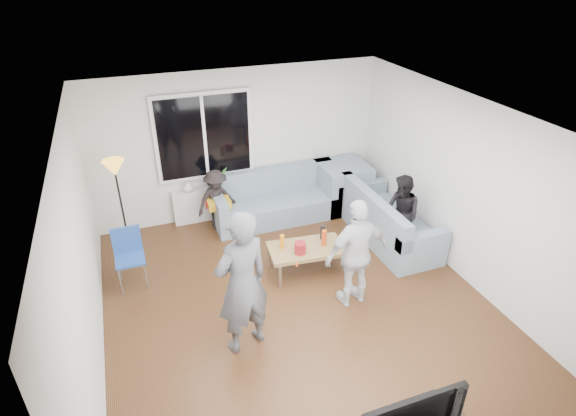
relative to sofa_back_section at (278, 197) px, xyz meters
name	(u,v)px	position (x,y,z in m)	size (l,w,h in m)	color
floor	(296,303)	(-0.53, -2.27, -0.45)	(5.00, 5.50, 0.04)	#56351C
ceiling	(298,118)	(-0.53, -2.27, 2.20)	(5.00, 5.50, 0.04)	white
wall_back	(239,144)	(-0.53, 0.50, 0.88)	(5.00, 0.04, 2.60)	silver
wall_front	(432,398)	(-0.53, -5.04, 0.88)	(5.00, 0.04, 2.60)	silver
wall_left	(79,263)	(-3.05, -2.27, 0.88)	(0.04, 5.50, 2.60)	silver
wall_right	(464,189)	(1.99, -2.27, 0.88)	(0.04, 5.50, 2.60)	silver
window_frame	(204,136)	(-1.13, 0.42, 1.12)	(1.62, 0.06, 1.47)	white
window_glass	(205,137)	(-1.13, 0.38, 1.12)	(1.50, 0.02, 1.35)	black
window_mullion	(205,137)	(-1.13, 0.37, 1.12)	(0.05, 0.03, 1.35)	white
radiator	(211,203)	(-1.13, 0.38, -0.11)	(1.30, 0.12, 0.62)	silver
potted_plant	(222,177)	(-0.90, 0.35, 0.37)	(0.20, 0.16, 0.36)	#3A712D
vase	(188,187)	(-1.50, 0.35, 0.28)	(0.17, 0.17, 0.18)	silver
sofa_back_section	(278,197)	(0.00, 0.00, 0.00)	(2.30, 0.85, 0.85)	slate
sofa_right_section	(390,216)	(1.49, -1.29, 0.00)	(0.85, 2.00, 0.85)	slate
sofa_corner	(342,185)	(1.26, 0.00, 0.00)	(0.85, 0.85, 0.85)	slate
cushion_yellow	(218,203)	(-1.07, -0.02, 0.09)	(0.38, 0.32, 0.14)	gold
cushion_red	(217,201)	(-1.08, 0.06, 0.09)	(0.36, 0.30, 0.13)	maroon
coffee_table	(306,258)	(-0.13, -1.62, -0.22)	(1.10, 0.60, 0.40)	olive
pitcher	(300,248)	(-0.27, -1.72, 0.06)	(0.17, 0.17, 0.17)	maroon
side_chair	(130,260)	(-2.58, -1.08, 0.01)	(0.40, 0.40, 0.86)	#234A99
floor_lamp	(122,208)	(-2.58, -0.17, 0.36)	(0.32, 0.32, 1.56)	gold
player_left	(242,283)	(-1.40, -2.77, 0.50)	(0.68, 0.44, 1.86)	#494A4E
player_right	(357,254)	(0.21, -2.50, 0.35)	(0.91, 0.38, 1.56)	silver
spectator_right	(401,214)	(1.49, -1.59, 0.21)	(0.61, 0.48, 1.26)	black
spectator_back	(217,200)	(-1.09, 0.03, 0.12)	(0.70, 0.40, 1.08)	black
bottle_d	(324,238)	(0.14, -1.65, 0.10)	(0.07, 0.07, 0.25)	#E44914
bottle_e	(322,232)	(0.19, -1.48, 0.09)	(0.07, 0.07, 0.23)	black
bottle_a	(282,242)	(-0.47, -1.51, 0.08)	(0.07, 0.07, 0.22)	orange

